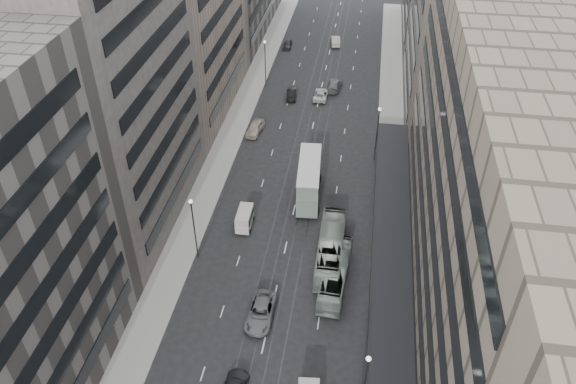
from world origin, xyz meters
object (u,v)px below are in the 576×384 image
Objects in this scene: double_decker at (309,180)px; panel_van at (245,218)px; bus_far at (331,248)px; sedan_2 at (261,312)px; bus_near at (335,274)px.

double_decker is 9.91m from panel_van.
bus_far reaches higher than panel_van.
bus_far is 2.04× the size of sedan_2.
double_decker is 1.70× the size of sedan_2.
double_decker reaches higher than bus_near.
bus_near is at bearing -34.64° from panel_van.
bus_near is at bearing 40.38° from sedan_2.
bus_far is at bearing -21.51° from panel_van.
bus_far is 11.40m from sedan_2.
panel_van is (-11.64, 7.73, -0.17)m from bus_near.
bus_near is 0.90× the size of bus_far.
bus_near reaches higher than sedan_2.
panel_van is (-10.78, 4.02, -0.34)m from bus_far.
panel_van reaches higher than sedan_2.
sedan_2 is (-6.20, -9.53, -0.84)m from bus_far.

